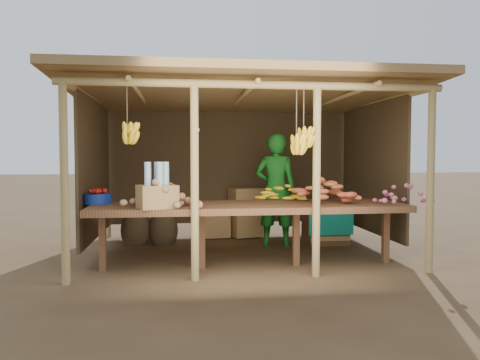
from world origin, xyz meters
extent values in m
plane|color=brown|center=(0.00, 0.00, 0.00)|extent=(60.00, 60.00, 0.00)
cylinder|color=tan|center=(-2.10, -1.50, 1.10)|extent=(0.09, 0.09, 2.20)
cylinder|color=tan|center=(2.10, -1.50, 1.10)|extent=(0.09, 0.09, 2.20)
cylinder|color=tan|center=(-2.10, 1.50, 1.10)|extent=(0.09, 0.09, 2.20)
cylinder|color=tan|center=(2.10, 1.50, 1.10)|extent=(0.09, 0.09, 2.20)
cylinder|color=tan|center=(-0.70, -1.50, 1.10)|extent=(0.09, 0.09, 2.20)
cylinder|color=tan|center=(0.70, -1.50, 1.10)|extent=(0.09, 0.09, 2.20)
cylinder|color=tan|center=(0.00, -1.50, 2.20)|extent=(4.40, 0.09, 0.09)
cylinder|color=tan|center=(0.00, 1.50, 2.20)|extent=(4.40, 0.09, 0.09)
cube|color=olive|center=(0.00, 0.00, 2.29)|extent=(4.70, 3.50, 0.28)
cube|color=#493822|center=(0.00, 1.48, 1.21)|extent=(4.20, 0.04, 1.98)
cube|color=#493822|center=(-2.08, 0.20, 1.21)|extent=(0.04, 2.40, 1.98)
cube|color=#493822|center=(2.08, 0.20, 1.21)|extent=(0.04, 2.40, 1.98)
cube|color=brown|center=(0.00, -0.95, 0.76)|extent=(3.90, 1.05, 0.08)
cube|color=brown|center=(-1.80, -0.95, 0.36)|extent=(0.08, 0.08, 0.72)
cube|color=brown|center=(-0.60, -0.95, 0.36)|extent=(0.08, 0.08, 0.72)
cube|color=brown|center=(0.60, -0.95, 0.36)|extent=(0.08, 0.08, 0.72)
cube|color=brown|center=(1.80, -0.95, 0.36)|extent=(0.08, 0.08, 0.72)
cylinder|color=navy|center=(-1.90, -0.67, 0.86)|extent=(0.36, 0.36, 0.13)
cube|color=#9E7846|center=(-1.12, -1.29, 0.93)|extent=(0.51, 0.45, 0.27)
imported|color=#176B1D|center=(0.61, 0.39, 0.87)|extent=(0.72, 0.56, 1.75)
cube|color=brown|center=(1.44, 0.49, 0.30)|extent=(0.64, 0.55, 0.59)
cube|color=#0D9380|center=(1.44, 0.49, 0.62)|extent=(0.71, 0.62, 0.06)
cube|color=#9E7846|center=(0.26, 1.20, 0.23)|extent=(0.60, 0.52, 0.42)
cube|color=#9E7846|center=(0.26, 1.20, 0.64)|extent=(0.60, 0.52, 0.42)
cube|color=#9E7846|center=(-0.31, 1.20, 0.23)|extent=(0.60, 0.52, 0.42)
ellipsoid|color=#493822|center=(-1.56, 0.72, 0.28)|extent=(0.47, 0.47, 0.63)
ellipsoid|color=#493822|center=(-1.14, 0.72, 0.28)|extent=(0.47, 0.47, 0.63)
camera|label=1|loc=(-0.85, -6.72, 1.41)|focal=35.00mm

